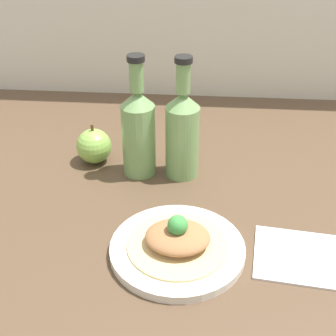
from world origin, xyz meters
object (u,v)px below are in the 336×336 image
object	(u,v)px
plate	(177,248)
apple	(94,146)
plated_food	(178,238)
cider_bottle_right	(182,131)
cider_bottle_left	(138,130)

from	to	relation	value
plate	apple	world-z (taller)	apple
plated_food	cider_bottle_right	size ratio (longest dim) A/B	0.66
plate	apple	size ratio (longest dim) A/B	2.49
cider_bottle_left	apple	world-z (taller)	cider_bottle_left
cider_bottle_right	apple	distance (cm)	21.42
plate	apple	distance (cm)	36.01
plated_food	apple	distance (cm)	35.89
cider_bottle_right	plate	bearing A→B (deg)	-88.39
cider_bottle_left	cider_bottle_right	bearing A→B (deg)	0.00
plated_food	cider_bottle_left	size ratio (longest dim) A/B	0.66
plated_food	cider_bottle_left	xyz separation A→B (cm)	(-9.99, 25.67, 7.08)
cider_bottle_left	apple	distance (cm)	13.11
plate	apple	xyz separation A→B (cm)	(-20.84, 29.22, 2.95)
plated_food	cider_bottle_right	distance (cm)	26.64
plate	apple	bearing A→B (deg)	125.49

